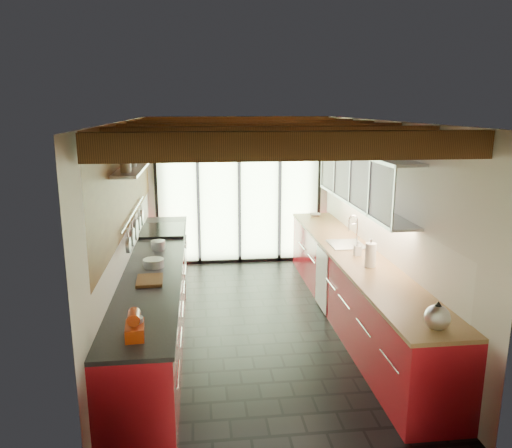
# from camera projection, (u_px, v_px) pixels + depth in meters

# --- Properties ---
(ground) EXTENTS (5.50, 5.50, 0.00)m
(ground) POSITION_uv_depth(u_px,v_px,m) (258.00, 324.00, 6.51)
(ground) COLOR black
(ground) RESTS_ON ground
(room_shell) EXTENTS (5.50, 5.50, 5.50)m
(room_shell) POSITION_uv_depth(u_px,v_px,m) (258.00, 200.00, 6.13)
(room_shell) COLOR silver
(room_shell) RESTS_ON ground
(ceiling_beams) EXTENTS (3.14, 5.06, 4.90)m
(ceiling_beams) POSITION_uv_depth(u_px,v_px,m) (254.00, 131.00, 6.31)
(ceiling_beams) COLOR #593316
(ceiling_beams) RESTS_ON ground
(glass_door) EXTENTS (2.95, 0.10, 2.90)m
(glass_door) POSITION_uv_depth(u_px,v_px,m) (239.00, 171.00, 8.73)
(glass_door) COLOR #C6EAAD
(glass_door) RESTS_ON ground
(left_counter) EXTENTS (0.68, 5.00, 0.92)m
(left_counter) POSITION_uv_depth(u_px,v_px,m) (157.00, 295.00, 6.26)
(left_counter) COLOR red
(left_counter) RESTS_ON ground
(range_stove) EXTENTS (0.66, 0.90, 0.97)m
(range_stove) POSITION_uv_depth(u_px,v_px,m) (164.00, 260.00, 7.65)
(range_stove) COLOR silver
(range_stove) RESTS_ON ground
(right_counter) EXTENTS (0.68, 5.00, 0.92)m
(right_counter) POSITION_uv_depth(u_px,v_px,m) (354.00, 287.00, 6.55)
(right_counter) COLOR red
(right_counter) RESTS_ON ground
(sink_assembly) EXTENTS (0.45, 0.52, 0.43)m
(sink_assembly) POSITION_uv_depth(u_px,v_px,m) (347.00, 242.00, 6.82)
(sink_assembly) COLOR silver
(sink_assembly) RESTS_ON right_counter
(upper_cabinets_right) EXTENTS (0.34, 3.00, 3.00)m
(upper_cabinets_right) POSITION_uv_depth(u_px,v_px,m) (363.00, 178.00, 6.53)
(upper_cabinets_right) COLOR silver
(upper_cabinets_right) RESTS_ON ground
(left_wall_fixtures) EXTENTS (0.28, 2.60, 0.96)m
(left_wall_fixtures) POSITION_uv_depth(u_px,v_px,m) (137.00, 184.00, 6.09)
(left_wall_fixtures) COLOR silver
(left_wall_fixtures) RESTS_ON ground
(stand_mixer) EXTENTS (0.17, 0.28, 0.24)m
(stand_mixer) POSITION_uv_depth(u_px,v_px,m) (135.00, 326.00, 4.09)
(stand_mixer) COLOR #C2390F
(stand_mixer) RESTS_ON left_counter
(pot_large) EXTENTS (0.22, 0.22, 0.12)m
(pot_large) POSITION_uv_depth(u_px,v_px,m) (158.00, 245.00, 6.60)
(pot_large) COLOR silver
(pot_large) RESTS_ON left_counter
(pot_small) EXTENTS (0.26, 0.26, 0.10)m
(pot_small) POSITION_uv_depth(u_px,v_px,m) (154.00, 263.00, 5.89)
(pot_small) COLOR silver
(pot_small) RESTS_ON left_counter
(cutting_board) EXTENTS (0.29, 0.40, 0.03)m
(cutting_board) POSITION_uv_depth(u_px,v_px,m) (150.00, 280.00, 5.39)
(cutting_board) COLOR brown
(cutting_board) RESTS_ON left_counter
(kettle) EXTENTS (0.25, 0.29, 0.26)m
(kettle) POSITION_uv_depth(u_px,v_px,m) (437.00, 316.00, 4.24)
(kettle) COLOR silver
(kettle) RESTS_ON right_counter
(paper_towel) EXTENTS (0.15, 0.15, 0.34)m
(paper_towel) POSITION_uv_depth(u_px,v_px,m) (370.00, 255.00, 5.86)
(paper_towel) COLOR white
(paper_towel) RESTS_ON right_counter
(soap_bottle) EXTENTS (0.09, 0.09, 0.19)m
(soap_bottle) POSITION_uv_depth(u_px,v_px,m) (358.00, 248.00, 6.33)
(soap_bottle) COLOR silver
(soap_bottle) RESTS_ON right_counter
(bowl) EXTENTS (0.21, 0.21, 0.05)m
(bowl) POSITION_uv_depth(u_px,v_px,m) (315.00, 215.00, 8.61)
(bowl) COLOR silver
(bowl) RESTS_ON right_counter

